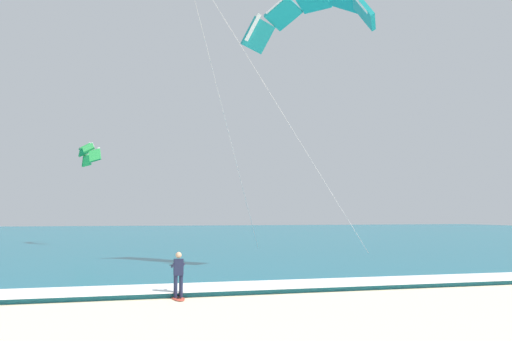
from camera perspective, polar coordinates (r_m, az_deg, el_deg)
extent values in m
cube|color=#146075|center=(79.72, -13.11, -6.86)|extent=(200.00, 120.00, 0.20)
cube|color=white|center=(20.95, -8.48, -12.57)|extent=(200.00, 2.50, 0.04)
ellipsoid|color=#E04C38|center=(19.74, -8.51, -13.63)|extent=(0.50, 1.42, 0.05)
cube|color=black|center=(19.98, -8.59, -13.39)|extent=(0.16, 0.07, 0.04)
cube|color=black|center=(19.49, -8.42, -13.61)|extent=(0.16, 0.07, 0.04)
cylinder|color=#191E38|center=(19.67, -8.79, -12.49)|extent=(0.14, 0.14, 0.84)
cylinder|color=#191E38|center=(19.70, -8.20, -12.49)|extent=(0.14, 0.14, 0.84)
cube|color=#191E38|center=(19.60, -8.47, -10.40)|extent=(0.35, 0.22, 0.60)
sphere|color=tan|center=(19.56, -8.45, -9.12)|extent=(0.22, 0.22, 0.22)
cylinder|color=#191E38|center=(19.72, -9.06, -10.21)|extent=(0.11, 0.51, 0.22)
cylinder|color=#191E38|center=(19.78, -8.01, -10.21)|extent=(0.11, 0.51, 0.22)
cylinder|color=black|center=(19.97, -8.64, -10.15)|extent=(0.55, 0.06, 0.04)
cube|color=#3F3F42|center=(19.74, -8.53, -11.00)|extent=(0.12, 0.09, 0.10)
cube|color=teal|center=(28.38, 11.70, 16.71)|extent=(1.52, 2.04, 1.89)
cube|color=white|center=(28.01, 11.22, 17.70)|extent=(0.87, 0.96, 1.50)
cube|color=teal|center=(30.80, 6.25, 17.98)|extent=(2.21, 2.25, 0.78)
cube|color=teal|center=(31.33, 3.00, 16.73)|extent=(2.19, 1.97, 1.50)
cube|color=white|center=(31.00, 2.43, 17.61)|extent=(1.16, 1.31, 0.98)
cube|color=teal|center=(31.25, 0.22, 14.55)|extent=(2.01, 1.46, 1.89)
cube|color=white|center=(30.92, -0.39, 15.39)|extent=(0.87, 0.93, 1.50)
cylinder|color=#B2B2B7|center=(23.18, 3.22, 5.75)|extent=(9.73, 3.85, 12.25)
cylinder|color=#B2B2B7|center=(24.98, -3.23, 4.98)|extent=(5.44, 8.74, 12.25)
cube|color=green|center=(55.39, -17.96, 1.08)|extent=(1.06, 1.42, 1.43)
cube|color=white|center=(55.47, -17.56, 1.35)|extent=(0.34, 0.85, 1.10)
cube|color=green|center=(54.39, -18.25, 2.03)|extent=(1.16, 1.58, 1.18)
cube|color=white|center=(54.48, -17.84, 2.30)|extent=(0.42, 1.16, 0.73)
cube|color=green|center=(53.08, -18.22, 2.50)|extent=(1.23, 1.45, 0.67)
cube|color=white|center=(53.17, -17.80, 2.78)|extent=(0.44, 1.24, 0.18)
cube|color=green|center=(51.75, -17.84, 2.36)|extent=(1.23, 1.25, 1.18)
cube|color=white|center=(51.84, -17.41, 2.64)|extent=(0.41, 1.13, 0.73)
cube|color=green|center=(50.71, -17.19, 1.59)|extent=(1.18, 1.09, 1.43)
cube|color=white|center=(50.80, -16.75, 1.88)|extent=(0.34, 0.82, 1.10)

